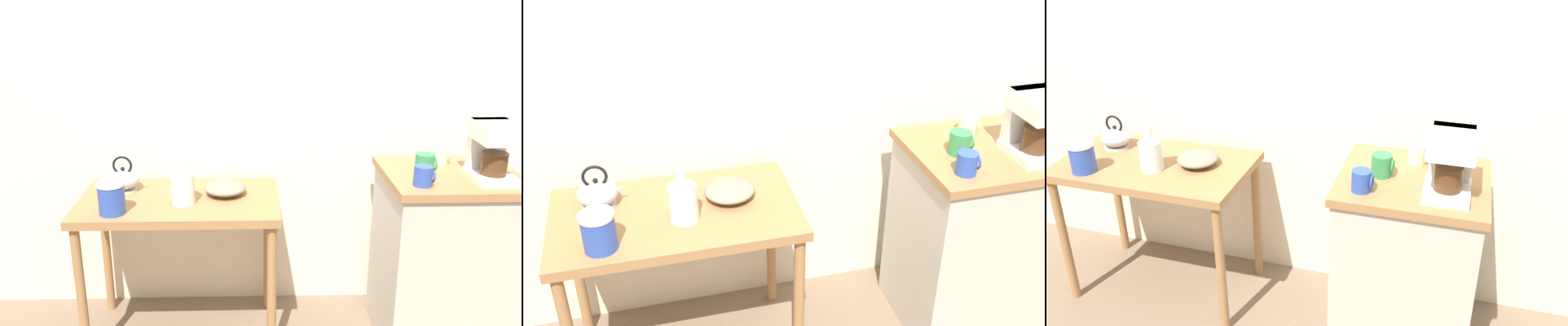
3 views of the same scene
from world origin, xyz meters
The scene contains 12 objects.
ground_plane centered at (0.00, 0.00, 0.00)m, with size 8.00×8.00×0.00m, color #7A6651.
back_wall centered at (0.10, 0.43, 1.40)m, with size 4.40×0.10×2.80m, color beige.
wooden_table centered at (-0.65, 0.04, 0.65)m, with size 0.94×0.55×0.75m.
kitchen_counter centered at (0.62, -0.03, 0.44)m, with size 0.62×0.55×0.88m.
bowl_stoneware centered at (-0.43, 0.08, 0.78)m, with size 0.20×0.20×0.06m.
teakettle centered at (-0.93, 0.15, 0.80)m, with size 0.19×0.15×0.18m.
glass_carafe_vase centered at (-0.62, -0.03, 0.82)m, with size 0.11×0.11×0.22m.
canister_enamel centered at (-0.92, -0.13, 0.82)m, with size 0.12×0.12×0.15m.
coffee_maker centered at (0.76, -0.11, 1.03)m, with size 0.18×0.22×0.26m.
mug_small_cream centered at (0.61, 0.12, 0.92)m, with size 0.08×0.08×0.08m.
mug_blue centered at (0.43, -0.20, 0.93)m, with size 0.09×0.08×0.09m.
mug_tall_green centered at (0.48, -0.04, 0.93)m, with size 0.09×0.09×0.10m.
Camera 3 is at (0.78, -2.13, 1.97)m, focal length 38.66 mm.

